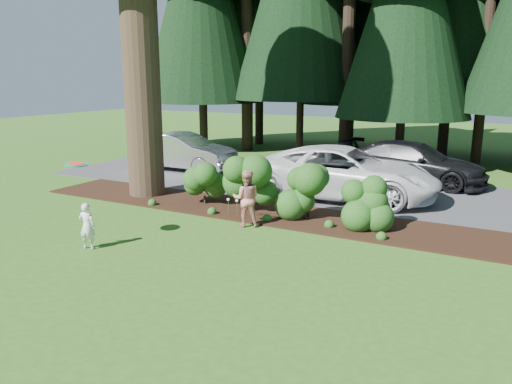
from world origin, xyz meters
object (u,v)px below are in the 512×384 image
at_px(frisbee, 76,164).
at_px(car_silver_wagon, 183,152).
at_px(adult, 246,198).
at_px(child, 87,226).
at_px(car_dark_suv, 413,163).
at_px(car_white_suv, 344,173).

bearing_deg(frisbee, car_silver_wagon, 112.64).
bearing_deg(adult, child, 28.86).
xyz_separation_m(car_dark_suv, child, (-5.31, -11.50, -0.26)).
bearing_deg(frisbee, child, -19.63).
relative_size(car_white_suv, car_dark_suv, 1.15).
height_order(car_dark_suv, adult, car_dark_suv).
bearing_deg(car_white_suv, adult, 159.40).
bearing_deg(child, car_white_suv, -130.92).
xyz_separation_m(car_silver_wagon, car_white_suv, (8.05, -1.70, 0.07)).
relative_size(car_silver_wagon, car_white_suv, 0.78).
height_order(car_dark_suv, frisbee, frisbee).
bearing_deg(car_dark_suv, car_white_suv, 162.24).
xyz_separation_m(car_white_suv, car_dark_suv, (1.55, 3.61, -0.08)).
height_order(car_silver_wagon, frisbee, frisbee).
relative_size(car_silver_wagon, adult, 3.12).
bearing_deg(adult, car_white_suv, -133.06).
xyz_separation_m(car_silver_wagon, frisbee, (3.95, -9.46, 1.20)).
distance_m(car_silver_wagon, car_dark_suv, 9.79).
bearing_deg(car_white_suv, car_silver_wagon, 74.27).
relative_size(car_dark_suv, adult, 3.48).
xyz_separation_m(car_silver_wagon, child, (4.29, -9.58, -0.27)).
height_order(car_silver_wagon, car_dark_suv, car_silver_wagon).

